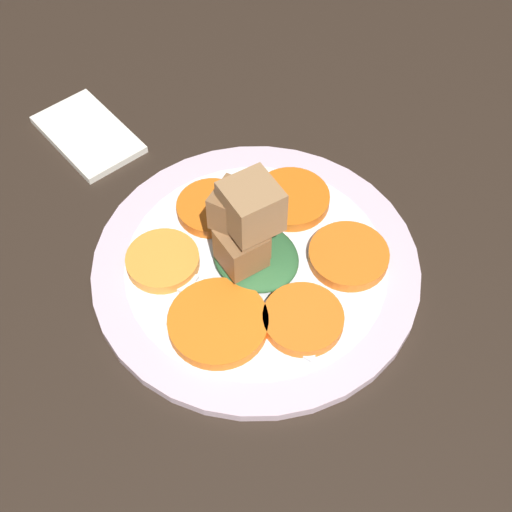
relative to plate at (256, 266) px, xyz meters
The scene contains 11 objects.
table_slab 1.52cm from the plate, ahead, with size 120.00×120.00×2.00cm, color black.
plate is the anchor object (origin of this frame).
carrot_slice_0 8.78cm from the plate, 128.87° to the right, with size 6.88×6.88×1.10cm, color orange.
carrot_slice_1 7.76cm from the plate, 65.84° to the right, with size 8.89×8.89×1.10cm, color orange.
carrot_slice_2 7.84cm from the plate, ahead, with size 7.19×7.19×1.10cm, color orange.
carrot_slice_3 8.75cm from the plate, 52.15° to the left, with size 7.55×7.55×1.10cm, color orange.
carrot_slice_4 8.28cm from the plate, 114.45° to the left, with size 7.64×7.64×1.10cm, color #D76115.
carrot_slice_5 7.71cm from the plate, behind, with size 6.93×6.93×1.10cm, color orange.
center_pile 5.09cm from the plate, 107.19° to the right, with size 8.44×7.62×10.68cm.
fork 5.69cm from the plate, 80.90° to the right, with size 19.63×7.03×0.40cm.
napkin 25.65cm from the plate, behind, with size 12.27×7.36×0.80cm.
Camera 1 is at (29.93, -25.30, 57.28)cm, focal length 50.00 mm.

